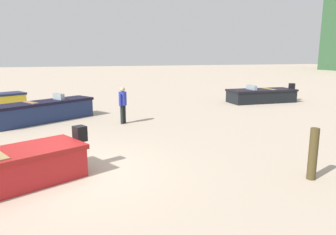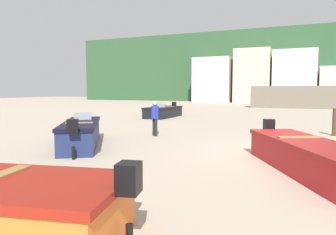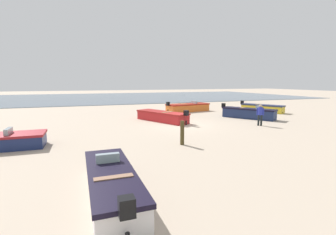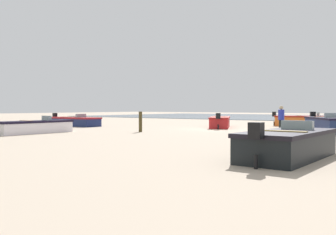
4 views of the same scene
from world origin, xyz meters
name	(u,v)px [view 4 (image 4 of 4)]	position (x,y,z in m)	size (l,w,h in m)	color
ground_plane	(216,129)	(0.00, 0.00, 0.00)	(160.00, 160.00, 0.00)	#B5A28C
tidal_water	(334,118)	(0.00, -36.00, 0.03)	(80.00, 36.00, 0.06)	slate
boat_navy_0	(325,125)	(-7.03, -1.06, 0.48)	(3.54, 4.61, 1.24)	navy
boat_white_1	(35,127)	(6.49, 10.14, 0.39)	(1.34, 4.89, 1.07)	white
boat_navy_2	(74,121)	(11.53, 3.25, 0.38)	(5.25, 1.66, 1.05)	navy
boat_red_3	(220,122)	(0.86, -2.12, 0.42)	(3.45, 5.15, 1.14)	#B41F22
boat_orange_4	(307,121)	(-4.03, -7.71, 0.44)	(5.30, 2.61, 1.18)	orange
boat_black_5	(289,144)	(-9.07, 11.85, 0.43)	(1.77, 4.58, 1.15)	black
mooring_post_near_water	(140,122)	(2.28, 5.51, 0.64)	(0.21, 0.21, 1.27)	#44391E
beach_walker_foreground	(281,118)	(-5.46, 2.30, 0.95)	(0.48, 0.48, 1.62)	black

